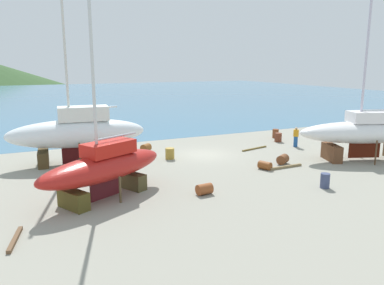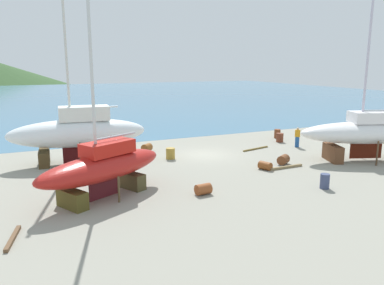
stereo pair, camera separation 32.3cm
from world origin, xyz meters
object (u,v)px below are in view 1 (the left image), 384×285
at_px(barrel_tipped_right, 204,189).
at_px(barrel_blue_faded, 146,148).
at_px(worker, 296,137).
at_px(barrel_rust_near, 283,159).
at_px(sailboat_large_starboard, 78,132).
at_px(barrel_rust_mid, 278,137).
at_px(barrel_ochre, 170,154).
at_px(sailboat_far_slipway, 104,166).
at_px(sailboat_small_center, 366,132).
at_px(barrel_tipped_center, 275,134).
at_px(barrel_tar_black, 265,165).
at_px(barrel_rust_far, 325,181).

relative_size(barrel_tipped_right, barrel_blue_faded, 1.09).
relative_size(worker, barrel_rust_near, 2.01).
xyz_separation_m(sailboat_large_starboard, barrel_rust_mid, (17.84, 0.01, -1.85)).
bearing_deg(barrel_ochre, barrel_tipped_right, -98.52).
bearing_deg(sailboat_far_slipway, sailboat_large_starboard, -116.59).
relative_size(sailboat_small_center, barrel_ochre, 18.22).
bearing_deg(worker, barrel_tipped_right, -20.32).
relative_size(sailboat_small_center, barrel_tipped_right, 17.99).
bearing_deg(barrel_ochre, barrel_tipped_center, 15.33).
bearing_deg(sailboat_small_center, barrel_rust_mid, -57.97).
bearing_deg(sailboat_far_slipway, barrel_tipped_right, 133.23).
xyz_separation_m(sailboat_large_starboard, barrel_tipped_right, (5.14, -9.97, -1.96)).
bearing_deg(barrel_tipped_center, worker, -102.86).
xyz_separation_m(barrel_ochre, barrel_tipped_right, (-1.23, -8.21, -0.12)).
xyz_separation_m(worker, barrel_tar_black, (-6.68, -4.82, -0.62)).
relative_size(sailboat_far_slipway, barrel_rust_near, 15.94).
height_order(sailboat_small_center, barrel_tipped_right, sailboat_small_center).
distance_m(barrel_rust_mid, barrel_tipped_right, 16.16).
bearing_deg(barrel_rust_near, barrel_tar_black, -162.07).
xyz_separation_m(sailboat_far_slipway, barrel_blue_faded, (5.42, 9.53, -1.42)).
relative_size(sailboat_far_slipway, barrel_blue_faded, 17.61).
relative_size(barrel_rust_near, barrel_blue_faded, 1.11).
xyz_separation_m(barrel_rust_near, barrel_tar_black, (-2.03, -0.66, -0.06)).
distance_m(barrel_rust_far, barrel_blue_faded, 14.80).
height_order(worker, barrel_tipped_center, worker).
relative_size(sailboat_small_center, barrel_tipped_center, 17.69).
height_order(sailboat_small_center, worker, sailboat_small_center).
bearing_deg(worker, sailboat_large_starboard, -58.74).
xyz_separation_m(sailboat_small_center, sailboat_large_starboard, (-19.56, 8.14, 0.11)).
bearing_deg(barrel_blue_faded, sailboat_large_starboard, -166.09).
bearing_deg(barrel_tar_black, barrel_tipped_center, 49.33).
height_order(sailboat_small_center, barrel_rust_far, sailboat_small_center).
distance_m(barrel_rust_mid, barrel_tar_black, 9.83).
xyz_separation_m(sailboat_large_starboard, barrel_rust_far, (12.00, -11.93, -1.82)).
distance_m(sailboat_far_slipway, barrel_tipped_center, 21.15).
bearing_deg(barrel_tar_black, barrel_blue_faded, 123.51).
bearing_deg(sailboat_small_center, barrel_ochre, -5.64).
bearing_deg(barrel_ochre, barrel_tar_black, -48.60).
distance_m(sailboat_far_slipway, barrel_tar_black, 11.23).
distance_m(sailboat_small_center, barrel_tar_black, 8.64).
bearing_deg(barrel_ochre, barrel_blue_faded, 105.62).
distance_m(worker, barrel_rust_mid, 2.45).
xyz_separation_m(barrel_rust_far, barrel_tipped_right, (-6.85, 1.96, -0.13)).
relative_size(sailboat_small_center, barrel_tar_black, 17.66).
bearing_deg(sailboat_large_starboard, sailboat_far_slipway, 95.86).
distance_m(sailboat_large_starboard, barrel_blue_faded, 5.99).
xyz_separation_m(sailboat_far_slipway, barrel_rust_mid, (17.76, 8.18, -1.33)).
xyz_separation_m(barrel_tipped_center, barrel_tar_black, (-7.60, -8.85, -0.15)).
bearing_deg(barrel_ochre, barrel_rust_mid, 8.80).
relative_size(barrel_rust_far, barrel_rust_near, 1.01).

